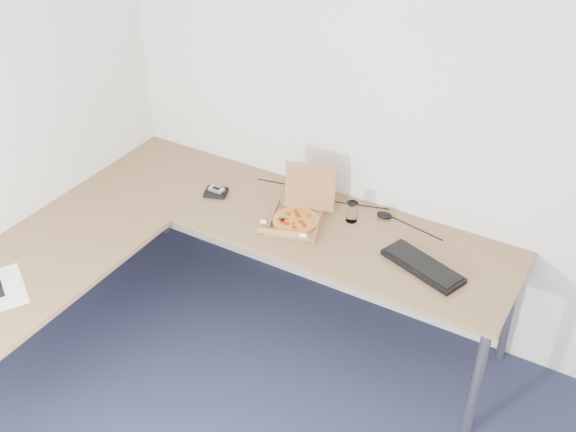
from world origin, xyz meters
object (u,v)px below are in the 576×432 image
Objects in this scene: pizza_box at (297,217)px; wallet at (216,192)px; desk at (198,243)px; keyboard at (423,266)px; drinking_glass at (352,212)px.

wallet is (-0.54, 0.01, -0.02)m from pizza_box.
keyboard is (1.12, 0.36, 0.04)m from desk.
keyboard reaches higher than wallet.
pizza_box is 0.75× the size of keyboard.
desk is 1.17m from keyboard.
wallet reaches higher than desk.
drinking_glass reaches higher than keyboard.
keyboard reaches higher than desk.
pizza_box is at bearing 46.07° from desk.
desk is at bearing -87.98° from wallet.
keyboard is (0.49, -0.20, -0.04)m from drinking_glass.
drinking_glass is 0.91× the size of wallet.
desk is at bearing -153.38° from pizza_box.
desk is 21.83× the size of drinking_glass.
drinking_glass reaches higher than desk.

